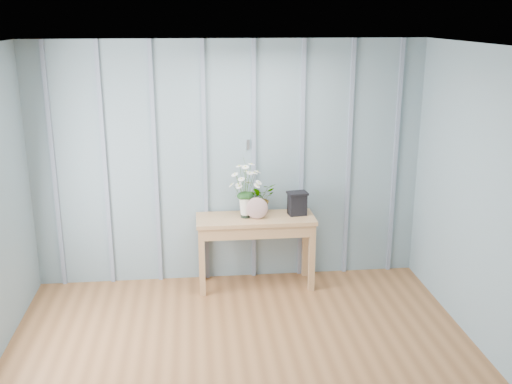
{
  "coord_description": "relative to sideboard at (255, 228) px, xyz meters",
  "views": [
    {
      "loc": [
        -0.36,
        -3.71,
        2.73
      ],
      "look_at": [
        0.24,
        1.94,
        1.03
      ],
      "focal_mm": 42.0,
      "sensor_mm": 36.0,
      "label": 1
    }
  ],
  "objects": [
    {
      "name": "spider_plant",
      "position": [
        0.06,
        0.12,
        0.27
      ],
      "size": [
        0.37,
        0.35,
        0.32
      ],
      "primitive_type": "imported",
      "rotation": [
        0.0,
        0.0,
        0.48
      ],
      "color": "#143816",
      "rests_on": "sideboard"
    },
    {
      "name": "felt_disc_vessel",
      "position": [
        0.01,
        -0.06,
        0.23
      ],
      "size": [
        0.23,
        0.1,
        0.23
      ],
      "primitive_type": "ellipsoid",
      "rotation": [
        0.0,
        0.0,
        -0.19
      ],
      "color": "brown",
      "rests_on": "sideboard"
    },
    {
      "name": "sideboard",
      "position": [
        0.0,
        0.0,
        0.0
      ],
      "size": [
        1.2,
        0.45,
        0.75
      ],
      "color": "#AE8052",
      "rests_on": "ground"
    },
    {
      "name": "carved_box",
      "position": [
        0.43,
        0.03,
        0.24
      ],
      "size": [
        0.22,
        0.18,
        0.24
      ],
      "color": "black",
      "rests_on": "sideboard"
    },
    {
      "name": "daisy_vase",
      "position": [
        -0.1,
        0.01,
        0.48
      ],
      "size": [
        0.41,
        0.31,
        0.58
      ],
      "color": "black",
      "rests_on": "sideboard"
    },
    {
      "name": "room_shell",
      "position": [
        -0.24,
        -1.08,
        1.35
      ],
      "size": [
        4.0,
        4.5,
        2.5
      ],
      "color": "#7C949E",
      "rests_on": "ground"
    }
  ]
}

